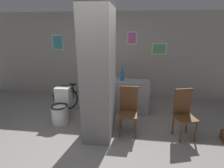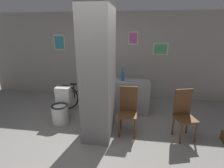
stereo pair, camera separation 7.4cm
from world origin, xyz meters
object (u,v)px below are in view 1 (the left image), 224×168
object	(u,v)px
bottle_tall	(122,76)
chair_near_pillar	(128,109)
bicycle	(82,98)
toilet	(61,109)
chair_by_doorway	(184,112)

from	to	relation	value
bottle_tall	chair_near_pillar	bearing A→B (deg)	-77.99
bicycle	chair_near_pillar	bearing A→B (deg)	-34.82
toilet	chair_by_doorway	bearing A→B (deg)	-4.67
bicycle	bottle_tall	distance (m)	1.21
chair_near_pillar	chair_by_doorway	xyz separation A→B (m)	(1.10, -0.01, 0.00)
bicycle	bottle_tall	bearing A→B (deg)	5.39
toilet	bottle_tall	world-z (taller)	bottle_tall
toilet	bicycle	size ratio (longest dim) A/B	0.48
toilet	chair_by_doorway	distance (m)	2.69
chair_near_pillar	toilet	bearing A→B (deg)	172.32
bicycle	bottle_tall	world-z (taller)	bottle_tall
chair_near_pillar	bicycle	size ratio (longest dim) A/B	0.61
chair_by_doorway	bottle_tall	distance (m)	1.69
toilet	bottle_tall	distance (m)	1.69
bicycle	bottle_tall	xyz separation A→B (m)	(1.04, 0.10, 0.62)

